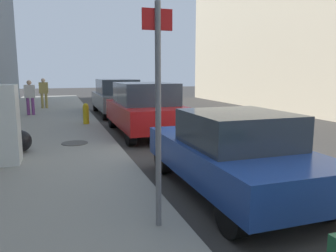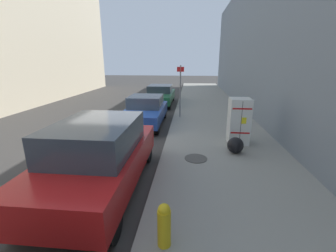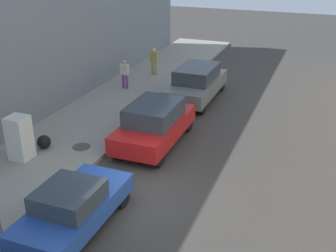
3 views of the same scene
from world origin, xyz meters
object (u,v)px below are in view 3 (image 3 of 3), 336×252
(pedestrian_walking_far, at_px, (154,60))
(parked_suv_gray, at_px, (197,83))
(parked_hatchback_blue, at_px, (73,207))
(parked_suv_red, at_px, (154,123))
(discarded_refrigerator, at_px, (20,138))
(pedestrian_standing_near, at_px, (125,72))
(trash_bag, at_px, (44,142))
(fire_hydrant, at_px, (133,109))

(pedestrian_walking_far, distance_m, parked_suv_gray, 4.39)
(parked_hatchback_blue, bearing_deg, parked_suv_red, 90.00)
(discarded_refrigerator, distance_m, pedestrian_walking_far, 11.40)
(pedestrian_standing_near, bearing_deg, parked_hatchback_blue, 154.72)
(discarded_refrigerator, distance_m, parked_suv_red, 5.08)
(parked_hatchback_blue, bearing_deg, trash_bag, 135.43)
(parked_suv_red, xyz_separation_m, parked_suv_gray, (0.00, 5.52, 0.01))
(parked_suv_gray, bearing_deg, pedestrian_standing_near, -177.36)
(discarded_refrigerator, relative_size, fire_hydrant, 2.14)
(discarded_refrigerator, distance_m, parked_hatchback_blue, 4.76)
(fire_hydrant, height_order, trash_bag, fire_hydrant)
(parked_suv_red, bearing_deg, discarded_refrigerator, -141.00)
(trash_bag, distance_m, parked_suv_red, 4.33)
(fire_hydrant, relative_size, pedestrian_walking_far, 0.48)
(pedestrian_walking_far, height_order, parked_hatchback_blue, pedestrian_walking_far)
(pedestrian_walking_far, relative_size, parked_suv_red, 0.36)
(discarded_refrigerator, distance_m, parked_suv_gray, 9.57)
(fire_hydrant, height_order, pedestrian_standing_near, pedestrian_standing_near)
(pedestrian_walking_far, bearing_deg, fire_hydrant, 115.78)
(pedestrian_walking_far, height_order, parked_suv_red, pedestrian_walking_far)
(pedestrian_walking_far, xyz_separation_m, pedestrian_standing_near, (-0.49, -2.86, -0.03))
(discarded_refrigerator, height_order, pedestrian_walking_far, discarded_refrigerator)
(pedestrian_walking_far, bearing_deg, trash_bag, 99.99)
(parked_hatchback_blue, bearing_deg, fire_hydrant, 103.30)
(pedestrian_standing_near, height_order, parked_hatchback_blue, pedestrian_standing_near)
(discarded_refrigerator, xyz_separation_m, fire_hydrant, (2.13, 5.01, -0.43))
(parked_suv_red, relative_size, parked_suv_gray, 0.92)
(discarded_refrigerator, bearing_deg, parked_hatchback_blue, -33.99)
(trash_bag, relative_size, pedestrian_standing_near, 0.34)
(fire_hydrant, bearing_deg, pedestrian_standing_near, 121.52)
(pedestrian_walking_far, relative_size, parked_hatchback_blue, 0.40)
(fire_hydrant, bearing_deg, parked_suv_red, -45.10)
(discarded_refrigerator, bearing_deg, pedestrian_standing_near, 90.19)
(pedestrian_walking_far, xyz_separation_m, parked_suv_gray, (3.48, -2.67, -0.19))
(pedestrian_standing_near, height_order, parked_suv_gray, parked_suv_gray)
(discarded_refrigerator, relative_size, trash_bag, 3.12)
(trash_bag, relative_size, parked_suv_red, 0.12)
(trash_bag, height_order, parked_hatchback_blue, parked_hatchback_blue)
(fire_hydrant, distance_m, parked_hatchback_blue, 7.89)
(parked_hatchback_blue, xyz_separation_m, parked_suv_gray, (0.00, 11.37, 0.18))
(trash_bag, height_order, pedestrian_standing_near, pedestrian_standing_near)
(parked_hatchback_blue, relative_size, parked_suv_red, 0.90)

